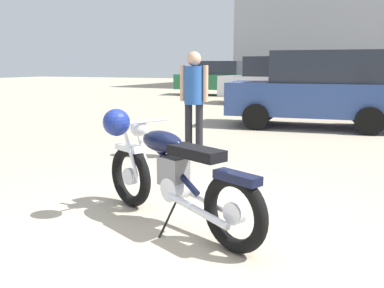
# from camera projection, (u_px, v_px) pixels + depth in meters

# --- Properties ---
(ground_plane) EXTENTS (80.00, 80.00, 0.00)m
(ground_plane) POSITION_uv_depth(u_px,v_px,m) (179.00, 243.00, 3.35)
(ground_plane) COLOR tan
(vintage_motorcycle) EXTENTS (1.95, 0.95, 1.07)m
(vintage_motorcycle) POSITION_uv_depth(u_px,v_px,m) (169.00, 173.00, 3.65)
(vintage_motorcycle) COLOR black
(vintage_motorcycle) RESTS_ON ground_plane
(bystander) EXTENTS (0.46, 0.30, 1.66)m
(bystander) POSITION_uv_depth(u_px,v_px,m) (194.00, 94.00, 6.24)
(bystander) COLOR black
(bystander) RESTS_ON ground_plane
(silver_sedan_mid) EXTENTS (4.46, 2.54, 1.67)m
(silver_sedan_mid) POSITION_uv_depth(u_px,v_px,m) (344.00, 85.00, 12.69)
(silver_sedan_mid) COLOR black
(silver_sedan_mid) RESTS_ON ground_plane
(pale_sedan_back) EXTENTS (4.07, 2.18, 1.78)m
(pale_sedan_back) POSITION_uv_depth(u_px,v_px,m) (276.00, 80.00, 15.05)
(pale_sedan_back) COLOR black
(pale_sedan_back) RESTS_ON ground_plane
(red_hatchback_near) EXTENTS (4.06, 2.16, 1.78)m
(red_hatchback_near) POSITION_uv_depth(u_px,v_px,m) (316.00, 89.00, 9.49)
(red_hatchback_near) COLOR black
(red_hatchback_near) RESTS_ON ground_plane
(blue_hatchback_right) EXTENTS (4.39, 2.34, 1.67)m
(blue_hatchback_right) POSITION_uv_depth(u_px,v_px,m) (219.00, 78.00, 19.98)
(blue_hatchback_right) COLOR black
(blue_hatchback_right) RESTS_ON ground_plane
(white_estate_far) EXTENTS (4.14, 2.37, 1.78)m
(white_estate_far) POSITION_uv_depth(u_px,v_px,m) (341.00, 79.00, 16.17)
(white_estate_far) COLOR black
(white_estate_far) RESTS_ON ground_plane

